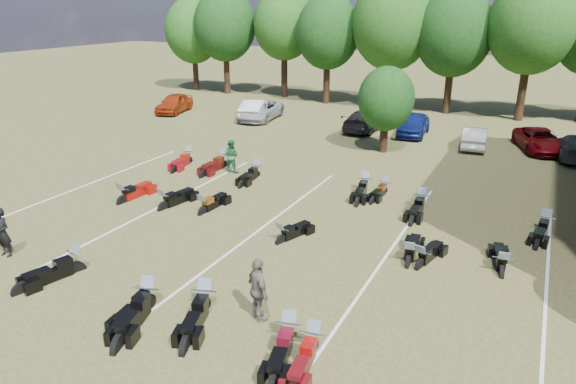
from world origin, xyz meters
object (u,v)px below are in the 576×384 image
Objects in this scene: person_black at (2,233)px; motorcycle_7 at (123,203)px; car_0 at (174,103)px; person_green at (231,156)px; motorcycle_14 at (223,167)px; person_grey at (258,290)px; car_4 at (414,124)px; motorcycle_3 at (149,305)px.

motorcycle_7 is at bearing 89.10° from person_black.
person_black is at bearing -78.58° from car_0.
car_0 is 2.51× the size of person_green.
person_green is 1.33m from motorcycle_14.
motorcycle_14 is at bearing -95.69° from motorcycle_7.
person_grey is (9.69, 0.60, 0.06)m from person_black.
motorcycle_14 is (-0.87, 0.53, -0.86)m from person_green.
person_green is (1.90, 11.40, -0.01)m from person_black.
car_4 is 13.65m from motorcycle_14.
motorcycle_7 is 0.95× the size of motorcycle_14.
car_4 is 1.69× the size of motorcycle_14.
motorcycle_7 is at bearing 67.16° from person_green.
person_grey is 10.93m from motorcycle_7.
person_black is 12.00m from motorcycle_14.
motorcycle_7 is at bearing -99.59° from motorcycle_14.
person_black reaches higher than person_green.
person_grey is at bearing 5.16° from motorcycle_3.
motorcycle_7 is at bearing 129.47° from motorcycle_3.
person_black reaches higher than motorcycle_14.
person_black is 0.93× the size of person_grey.
person_grey is (1.35, -22.83, 0.21)m from car_4.
person_black is at bearing -95.35° from motorcycle_14.
motorcycle_3 is (16.92, -22.57, -0.74)m from car_0.
car_0 is 1.80× the size of motorcycle_7.
car_4 is 2.47× the size of person_green.
motorcycle_14 is at bearing 105.49° from motorcycle_3.
person_green is at bearing 102.84° from motorcycle_3.
motorcycle_7 is (-9.68, 4.99, -0.93)m from person_grey.
car_0 is at bearing 118.21° from motorcycle_3.
person_grey reaches higher than motorcycle_7.
person_black is at bearing 75.75° from person_green.
motorcycle_7 reaches higher than motorcycle_3.
car_4 is at bearing -122.96° from person_green.
motorcycle_3 is at bearing -98.66° from car_4.
car_0 is 1.72× the size of motorcycle_14.
motorcycle_14 is (-8.66, 11.33, -0.93)m from person_grey.
person_grey is at bearing -60.86° from car_0.
motorcycle_14 is at bearing -36.08° from person_green.
car_4 is at bearing -111.55° from motorcycle_7.
car_0 reaches higher than motorcycle_14.
person_grey is at bearing -53.02° from motorcycle_14.
car_0 is 29.66m from person_grey.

